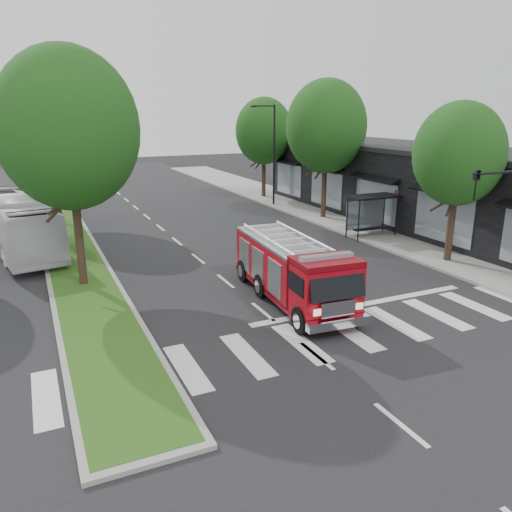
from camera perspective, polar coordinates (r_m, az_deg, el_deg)
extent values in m
plane|color=black|center=(19.57, 0.80, -6.41)|extent=(140.00, 140.00, 0.00)
cube|color=gray|center=(34.04, 12.66, 3.20)|extent=(5.00, 80.00, 0.15)
cube|color=gray|center=(35.14, -21.22, 2.88)|extent=(3.00, 50.00, 0.14)
cube|color=#294915|center=(35.12, -21.23, 3.00)|extent=(2.60, 49.50, 0.02)
cube|color=black|center=(36.49, 18.59, 7.49)|extent=(8.00, 30.00, 5.00)
cylinder|color=black|center=(30.17, 11.65, 3.89)|extent=(0.08, 0.08, 2.50)
cylinder|color=black|center=(31.88, 15.74, 4.28)|extent=(0.08, 0.08, 2.50)
cylinder|color=black|center=(31.12, 10.36, 4.34)|extent=(0.08, 0.08, 2.50)
cylinder|color=black|center=(32.79, 14.39, 4.69)|extent=(0.08, 0.08, 2.50)
cube|color=black|center=(31.23, 13.23, 6.64)|extent=(3.20, 1.60, 0.12)
cube|color=#8C99A5|center=(32.00, 12.33, 4.65)|extent=(2.80, 0.04, 1.80)
cube|color=black|center=(31.62, 13.00, 3.07)|extent=(2.40, 0.40, 0.08)
cylinder|color=black|center=(27.18, 21.35, 3.10)|extent=(0.36, 0.36, 3.74)
ellipsoid|color=#133B10|center=(26.66, 22.17, 10.76)|extent=(4.40, 4.40, 5.06)
cylinder|color=black|center=(36.31, 7.77, 7.66)|extent=(0.36, 0.36, 4.40)
ellipsoid|color=#133B10|center=(35.93, 8.04, 14.46)|extent=(5.60, 5.60, 6.44)
cylinder|color=black|center=(45.01, 0.89, 9.18)|extent=(0.36, 0.36, 3.96)
ellipsoid|color=#133B10|center=(44.70, 0.91, 14.10)|extent=(5.00, 5.00, 5.75)
cylinder|color=black|center=(22.97, -19.57, 2.14)|extent=(0.36, 0.36, 4.62)
ellipsoid|color=#133B10|center=(22.37, -20.69, 13.42)|extent=(5.80, 5.80, 6.67)
cylinder|color=black|center=(36.72, -21.79, 6.75)|extent=(0.36, 0.36, 4.40)
ellipsoid|color=#133B10|center=(36.35, -22.52, 13.44)|extent=(5.60, 5.60, 6.44)
imported|color=black|center=(19.49, 23.86, 7.39)|extent=(0.18, 0.22, 1.10)
cylinder|color=black|center=(40.79, 2.08, 11.28)|extent=(0.16, 0.16, 8.00)
cylinder|color=black|center=(40.24, 0.94, 16.78)|extent=(1.80, 0.10, 0.10)
cube|color=black|center=(39.86, -0.28, 16.72)|extent=(0.45, 0.20, 0.12)
cube|color=#66050C|center=(20.67, 4.07, -3.83)|extent=(2.79, 7.79, 0.23)
cube|color=#9D0812|center=(20.99, 3.29, -0.74)|extent=(2.67, 5.97, 1.82)
cube|color=#9D0812|center=(17.98, 7.90, -3.84)|extent=(2.38, 1.79, 1.91)
cube|color=#B2B2B7|center=(20.73, 3.33, 1.78)|extent=(2.67, 5.97, 0.11)
cylinder|color=#B2B2B7|center=(20.38, 1.24, 2.08)|extent=(0.46, 5.46, 0.09)
cylinder|color=#B2B2B7|center=(21.03, 5.38, 2.46)|extent=(0.46, 5.46, 0.09)
cube|color=silver|center=(17.46, 9.43, -7.60)|extent=(2.38, 0.48, 0.32)
cube|color=#8C99A5|center=(17.60, 8.05, -0.08)|extent=(2.02, 0.46, 0.16)
cylinder|color=black|center=(17.64, 5.19, -7.34)|extent=(0.39, 1.02, 1.00)
cylinder|color=black|center=(18.59, 11.05, -6.32)|extent=(0.39, 1.02, 1.00)
cylinder|color=black|center=(20.89, 0.62, -3.43)|extent=(0.39, 1.02, 1.00)
cylinder|color=black|center=(21.70, 5.78, -2.75)|extent=(0.39, 1.02, 1.00)
cylinder|color=black|center=(22.83, -1.38, -1.70)|extent=(0.39, 1.02, 1.00)
cylinder|color=black|center=(23.58, 3.43, -1.14)|extent=(0.39, 1.02, 1.00)
imported|color=white|center=(30.56, -25.56, 3.37)|extent=(4.45, 11.45, 3.11)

